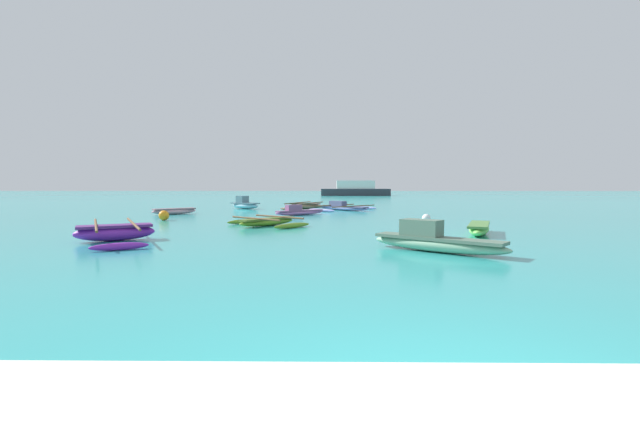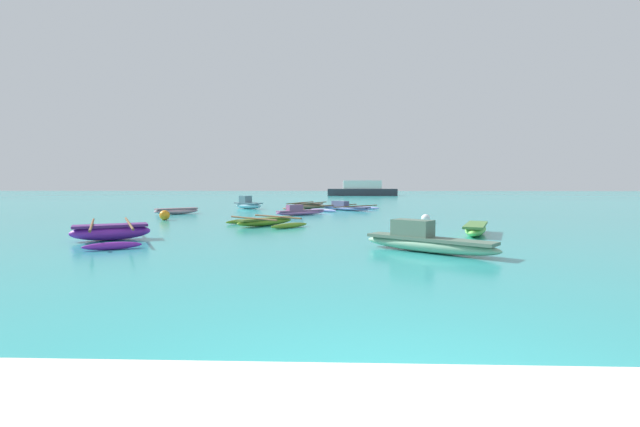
% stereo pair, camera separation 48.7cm
% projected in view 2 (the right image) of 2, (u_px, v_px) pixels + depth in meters
% --- Properties ---
extents(moored_boat_0, '(4.75, 4.82, 0.61)m').
position_uv_depth(moored_boat_0, '(345.00, 207.00, 28.60)').
color(moored_boat_0, '#7D82CA').
rests_on(moored_boat_0, ground_plane).
extents(moored_boat_1, '(3.27, 4.62, 0.46)m').
position_uv_depth(moored_boat_1, '(307.00, 206.00, 30.37)').
color(moored_boat_1, '#8E674F').
rests_on(moored_boat_1, ground_plane).
extents(moored_boat_2, '(2.82, 2.43, 0.59)m').
position_uv_depth(moored_boat_2, '(300.00, 211.00, 24.05)').
color(moored_boat_2, '#D77BC9').
rests_on(moored_boat_2, ground_plane).
extents(moored_boat_3, '(3.20, 2.74, 0.80)m').
position_uv_depth(moored_boat_3, '(425.00, 241.00, 10.77)').
color(moored_boat_3, '#80B08F').
rests_on(moored_boat_3, ground_plane).
extents(moored_boat_4, '(2.37, 1.97, 0.93)m').
position_uv_depth(moored_boat_4, '(248.00, 204.00, 30.44)').
color(moored_boat_4, '#8BC9E1').
rests_on(moored_boat_4, ground_plane).
extents(moored_boat_5, '(2.32, 2.12, 0.35)m').
position_uv_depth(moored_boat_5, '(177.00, 211.00, 24.82)').
color(moored_boat_5, '#E4A4B6').
rests_on(moored_boat_5, ground_plane).
extents(moored_boat_6, '(1.65, 2.82, 0.38)m').
position_uv_depth(moored_boat_6, '(476.00, 229.00, 14.51)').
color(moored_boat_6, '#7CD95C').
rests_on(moored_boat_6, ground_plane).
extents(moored_boat_7, '(3.44, 4.66, 0.54)m').
position_uv_depth(moored_boat_7, '(111.00, 232.00, 13.10)').
color(moored_boat_7, purple).
rests_on(moored_boat_7, ground_plane).
extents(moored_boat_8, '(3.64, 3.52, 0.37)m').
position_uv_depth(moored_boat_8, '(265.00, 221.00, 17.83)').
color(moored_boat_8, olive).
rests_on(moored_boat_8, ground_plane).
extents(mooring_buoy_0, '(0.48, 0.48, 0.48)m').
position_uv_depth(mooring_buoy_0, '(165.00, 215.00, 20.53)').
color(mooring_buoy_0, orange).
rests_on(mooring_buoy_0, ground_plane).
extents(mooring_buoy_1, '(0.39, 0.39, 0.39)m').
position_uv_depth(mooring_buoy_1, '(426.00, 218.00, 19.18)').
color(mooring_buoy_1, white).
rests_on(mooring_buoy_1, ground_plane).
extents(distant_ferry, '(10.90, 2.40, 2.40)m').
position_uv_depth(distant_ferry, '(362.00, 190.00, 67.79)').
color(distant_ferry, '#2D333D').
rests_on(distant_ferry, ground_plane).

